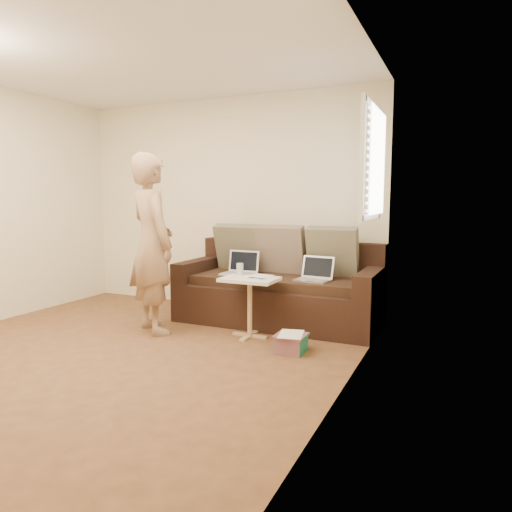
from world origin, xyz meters
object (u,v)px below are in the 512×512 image
Objects in this scene: laptop_white at (238,275)px; striped_box at (291,343)px; side_table at (250,307)px; sofa at (278,284)px; person at (152,244)px; drinking_glass at (240,269)px; laptop_silver at (312,281)px.

laptop_white is 1.30m from striped_box.
striped_box is (0.54, -0.28, -0.21)m from side_table.
sofa is 0.64m from side_table.
side_table is at bearing -95.07° from sofa.
person reaches higher than sofa.
person is 15.23× the size of drinking_glass.
striped_box is (0.70, -0.39, -0.57)m from drinking_glass.
side_table reaches higher than striped_box.
person is at bearing -128.62° from laptop_white.
side_table is (0.39, -0.53, -0.22)m from laptop_white.
sofa is at bearing -109.62° from person.
laptop_white is at bearing -167.75° from sofa.
drinking_glass reaches higher than laptop_silver.
side_table is (0.99, 0.23, -0.62)m from person.
person is 1.19m from side_table.
drinking_glass is (-0.22, -0.51, 0.23)m from sofa.
laptop_white is at bearing 138.83° from striped_box.
drinking_glass is (0.83, 0.34, -0.26)m from person.
laptop_silver is at bearing 28.75° from drinking_glass.
striped_box is (0.04, -0.75, -0.44)m from laptop_silver.
drinking_glass reaches higher than striped_box.
drinking_glass is at bearing -126.28° from person.
person reaches higher than drinking_glass.
laptop_white is at bearing -176.55° from laptop_silver.
laptop_white is at bearing -97.32° from person.
laptop_silver is 0.19× the size of person.
person reaches higher than side_table.
laptop_silver is 0.87m from striped_box.
laptop_silver is 1.69m from person.
laptop_white reaches higher than laptop_silver.
striped_box is at bearing -29.39° from drinking_glass.
striped_box is at bearing -41.37° from laptop_white.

